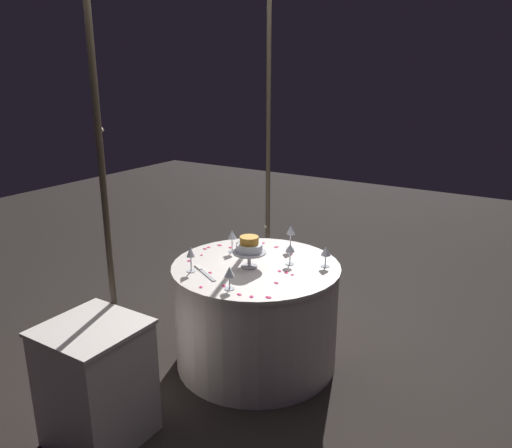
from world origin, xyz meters
TOP-DOWN VIEW (x-y plane):
  - ground_plane at (0.00, 0.00)m, footprint 12.00×12.00m
  - decorative_arch at (0.00, 0.42)m, footprint 1.76×0.04m
  - main_table at (0.00, 0.00)m, footprint 1.12×1.12m
  - side_table at (-1.11, 0.31)m, footprint 0.49×0.49m
  - tiered_cake at (-0.06, 0.02)m, footprint 0.22×0.22m
  - wine_glass_0 at (0.13, 0.28)m, footprint 0.06×0.06m
  - wine_glass_1 at (-0.41, -0.07)m, footprint 0.06×0.06m
  - wine_glass_2 at (0.13, -0.18)m, footprint 0.06×0.06m
  - wine_glass_3 at (-0.32, 0.29)m, footprint 0.06×0.06m
  - wine_glass_4 at (0.40, -0.04)m, footprint 0.07×0.07m
  - wine_glass_5 at (0.22, -0.40)m, footprint 0.07×0.07m
  - cake_knife at (-0.29, 0.21)m, footprint 0.16×0.27m
  - rose_petal_0 at (0.21, 0.15)m, footprint 0.05×0.04m
  - rose_petal_1 at (-0.02, -0.29)m, footprint 0.03×0.03m
  - rose_petal_2 at (-0.01, -0.19)m, footprint 0.04×0.04m
  - rose_petal_3 at (-0.27, 0.17)m, footprint 0.03×0.03m
  - rose_petal_4 at (-0.43, -0.24)m, footprint 0.04×0.04m
  - rose_petal_5 at (0.19, 0.43)m, footprint 0.03×0.02m
  - rose_petal_6 at (-0.44, -0.17)m, footprint 0.03×0.04m
  - rose_petal_7 at (-0.39, -0.33)m, footprint 0.03×0.04m
  - rose_petal_8 at (0.39, 0.19)m, footprint 0.05×0.04m
  - rose_petal_9 at (0.10, 0.48)m, footprint 0.04×0.03m
  - rose_petal_10 at (-0.01, -0.24)m, footprint 0.05×0.04m
  - rose_petal_11 at (0.22, 0.20)m, footprint 0.03×0.03m
  - rose_petal_12 at (-0.18, 0.42)m, footprint 0.04×0.04m
  - rose_petal_13 at (0.06, 0.48)m, footprint 0.02×0.03m
  - rose_petal_14 at (0.31, -0.10)m, footprint 0.03×0.02m
  - rose_petal_15 at (-0.05, 0.42)m, footprint 0.03×0.02m
  - rose_petal_16 at (0.38, 0.06)m, footprint 0.05×0.04m
  - rose_petal_17 at (-0.48, 0.08)m, footprint 0.04×0.04m
  - rose_petal_18 at (0.19, 0.44)m, footprint 0.03×0.04m
  - rose_petal_19 at (0.19, 0.34)m, footprint 0.04×0.04m
  - rose_petal_20 at (-0.39, -0.02)m, footprint 0.04×0.04m
  - rose_petal_21 at (-0.19, -0.26)m, footprint 0.03×0.04m

SIDE VIEW (x-z plane):
  - ground_plane at x=0.00m, z-range 0.00..0.00m
  - side_table at x=-1.11m, z-range 0.00..0.69m
  - main_table at x=0.00m, z-range 0.00..0.72m
  - rose_petal_0 at x=0.21m, z-range 0.72..0.72m
  - rose_petal_1 at x=-0.02m, z-range 0.72..0.72m
  - rose_petal_2 at x=-0.01m, z-range 0.72..0.72m
  - rose_petal_3 at x=-0.27m, z-range 0.72..0.72m
  - rose_petal_4 at x=-0.43m, z-range 0.72..0.72m
  - rose_petal_5 at x=0.19m, z-range 0.72..0.72m
  - rose_petal_6 at x=-0.44m, z-range 0.72..0.72m
  - rose_petal_7 at x=-0.39m, z-range 0.72..0.72m
  - rose_petal_8 at x=0.39m, z-range 0.72..0.72m
  - rose_petal_9 at x=0.10m, z-range 0.72..0.72m
  - rose_petal_10 at x=-0.01m, z-range 0.72..0.72m
  - rose_petal_11 at x=0.22m, z-range 0.72..0.72m
  - rose_petal_12 at x=-0.18m, z-range 0.72..0.72m
  - rose_petal_13 at x=0.06m, z-range 0.72..0.72m
  - rose_petal_14 at x=0.31m, z-range 0.72..0.72m
  - rose_petal_15 at x=-0.05m, z-range 0.72..0.72m
  - rose_petal_16 at x=0.38m, z-range 0.72..0.72m
  - rose_petal_17 at x=-0.48m, z-range 0.72..0.72m
  - rose_petal_18 at x=0.19m, z-range 0.72..0.72m
  - rose_petal_19 at x=0.19m, z-range 0.72..0.72m
  - rose_petal_20 at x=-0.39m, z-range 0.72..0.72m
  - rose_petal_21 at x=-0.19m, z-range 0.72..0.72m
  - cake_knife at x=-0.29m, z-range 0.72..0.73m
  - wine_glass_5 at x=0.22m, z-range 0.75..0.89m
  - wine_glass_1 at x=-0.41m, z-range 0.75..0.89m
  - wine_glass_2 at x=0.13m, z-range 0.76..0.90m
  - wine_glass_0 at x=0.13m, z-range 0.76..0.92m
  - wine_glass_3 at x=-0.32m, z-range 0.76..0.93m
  - wine_glass_4 at x=0.40m, z-range 0.77..0.94m
  - tiered_cake at x=-0.06m, z-range 0.75..0.96m
  - decorative_arch at x=0.00m, z-range 0.31..2.81m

